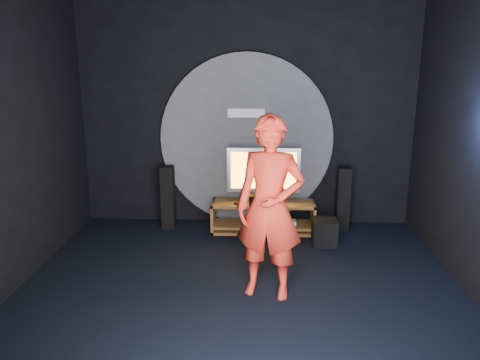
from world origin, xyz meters
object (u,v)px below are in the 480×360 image
Objects in this scene: subwoofer at (325,232)px; media_console at (263,219)px; tower_speaker_right at (343,198)px; player at (270,208)px; tower_speaker_left at (168,197)px; tv at (263,172)px.

media_console is at bearing 150.39° from subwoofer.
media_console is 1.23m from tower_speaker_right.
subwoofer is at bearing 72.80° from player.
player is at bearing -53.62° from tower_speaker_left.
tower_speaker_left is 2.57m from player.
tv reaches higher than tower_speaker_left.
tv is at bearing 103.61° from player.
tower_speaker_left is 0.48× the size of player.
player is (0.05, -1.97, 0.10)m from tv.
tower_speaker_right is 2.63× the size of subwoofer.
subwoofer is at bearing -118.18° from tower_speaker_right.
tower_speaker_right is at bearing 4.69° from tv.
media_console is 1.48m from tower_speaker_left.
player is (-0.80, -1.42, 0.81)m from subwoofer.
player is (1.49, -2.03, 0.51)m from tower_speaker_left.
media_console reaches higher than subwoofer.
tower_speaker_left is 2.63m from tower_speaker_right.
tower_speaker_left is at bearing 175.11° from media_console.
media_console is at bearing -4.89° from tower_speaker_left.
tv is 1.27m from tower_speaker_right.
tv reaches higher than tower_speaker_right.
tower_speaker_right reaches higher than media_console.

